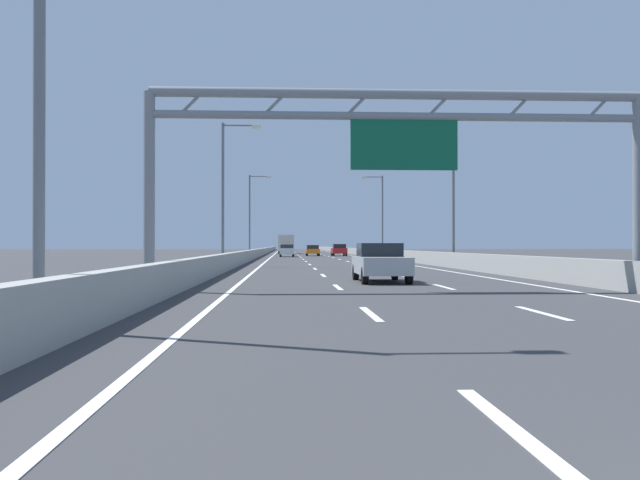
# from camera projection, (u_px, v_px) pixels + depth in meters

# --- Properties ---
(ground_plane) EXTENTS (260.00, 260.00, 0.00)m
(ground_plane) POSITION_uv_depth(u_px,v_px,m) (310.00, 255.00, 101.74)
(ground_plane) COLOR #38383A
(lane_dash_left_0) EXTENTS (0.16, 3.00, 0.01)m
(lane_dash_left_0) POSITION_uv_depth(u_px,v_px,m) (516.00, 432.00, 5.27)
(lane_dash_left_0) COLOR white
(lane_dash_left_0) RESTS_ON ground_plane
(lane_dash_left_1) EXTENTS (0.16, 3.00, 0.01)m
(lane_dash_left_1) POSITION_uv_depth(u_px,v_px,m) (371.00, 314.00, 14.26)
(lane_dash_left_1) COLOR white
(lane_dash_left_1) RESTS_ON ground_plane
(lane_dash_left_2) EXTENTS (0.16, 3.00, 0.01)m
(lane_dash_left_2) POSITION_uv_depth(u_px,v_px,m) (338.00, 287.00, 23.25)
(lane_dash_left_2) COLOR white
(lane_dash_left_2) RESTS_ON ground_plane
(lane_dash_left_3) EXTENTS (0.16, 3.00, 0.01)m
(lane_dash_left_3) POSITION_uv_depth(u_px,v_px,m) (323.00, 275.00, 32.23)
(lane_dash_left_3) COLOR white
(lane_dash_left_3) RESTS_ON ground_plane
(lane_dash_left_4) EXTENTS (0.16, 3.00, 0.01)m
(lane_dash_left_4) POSITION_uv_depth(u_px,v_px,m) (315.00, 269.00, 41.22)
(lane_dash_left_4) COLOR white
(lane_dash_left_4) RESTS_ON ground_plane
(lane_dash_left_5) EXTENTS (0.16, 3.00, 0.01)m
(lane_dash_left_5) POSITION_uv_depth(u_px,v_px,m) (310.00, 265.00, 50.21)
(lane_dash_left_5) COLOR white
(lane_dash_left_5) RESTS_ON ground_plane
(lane_dash_left_6) EXTENTS (0.16, 3.00, 0.01)m
(lane_dash_left_6) POSITION_uv_depth(u_px,v_px,m) (306.00, 262.00, 59.20)
(lane_dash_left_6) COLOR white
(lane_dash_left_6) RESTS_ON ground_plane
(lane_dash_left_7) EXTENTS (0.16, 3.00, 0.01)m
(lane_dash_left_7) POSITION_uv_depth(u_px,v_px,m) (303.00, 259.00, 68.19)
(lane_dash_left_7) COLOR white
(lane_dash_left_7) RESTS_ON ground_plane
(lane_dash_left_8) EXTENTS (0.16, 3.00, 0.01)m
(lane_dash_left_8) POSITION_uv_depth(u_px,v_px,m) (301.00, 258.00, 77.18)
(lane_dash_left_8) COLOR white
(lane_dash_left_8) RESTS_ON ground_plane
(lane_dash_left_9) EXTENTS (0.16, 3.00, 0.01)m
(lane_dash_left_9) POSITION_uv_depth(u_px,v_px,m) (300.00, 256.00, 86.17)
(lane_dash_left_9) COLOR white
(lane_dash_left_9) RESTS_ON ground_plane
(lane_dash_left_10) EXTENTS (0.16, 3.00, 0.01)m
(lane_dash_left_10) POSITION_uv_depth(u_px,v_px,m) (298.00, 255.00, 95.15)
(lane_dash_left_10) COLOR white
(lane_dash_left_10) RESTS_ON ground_plane
(lane_dash_left_11) EXTENTS (0.16, 3.00, 0.01)m
(lane_dash_left_11) POSITION_uv_depth(u_px,v_px,m) (297.00, 254.00, 104.14)
(lane_dash_left_11) COLOR white
(lane_dash_left_11) RESTS_ON ground_plane
(lane_dash_left_12) EXTENTS (0.16, 3.00, 0.01)m
(lane_dash_left_12) POSITION_uv_depth(u_px,v_px,m) (296.00, 254.00, 113.13)
(lane_dash_left_12) COLOR white
(lane_dash_left_12) RESTS_ON ground_plane
(lane_dash_left_13) EXTENTS (0.16, 3.00, 0.01)m
(lane_dash_left_13) POSITION_uv_depth(u_px,v_px,m) (296.00, 253.00, 122.12)
(lane_dash_left_13) COLOR white
(lane_dash_left_13) RESTS_ON ground_plane
(lane_dash_left_14) EXTENTS (0.16, 3.00, 0.01)m
(lane_dash_left_14) POSITION_uv_depth(u_px,v_px,m) (295.00, 252.00, 131.11)
(lane_dash_left_14) COLOR white
(lane_dash_left_14) RESTS_ON ground_plane
(lane_dash_left_15) EXTENTS (0.16, 3.00, 0.01)m
(lane_dash_left_15) POSITION_uv_depth(u_px,v_px,m) (294.00, 252.00, 140.10)
(lane_dash_left_15) COLOR white
(lane_dash_left_15) RESTS_ON ground_plane
(lane_dash_left_16) EXTENTS (0.16, 3.00, 0.01)m
(lane_dash_left_16) POSITION_uv_depth(u_px,v_px,m) (294.00, 252.00, 149.09)
(lane_dash_left_16) COLOR white
(lane_dash_left_16) RESTS_ON ground_plane
(lane_dash_left_17) EXTENTS (0.16, 3.00, 0.01)m
(lane_dash_left_17) POSITION_uv_depth(u_px,v_px,m) (293.00, 251.00, 158.07)
(lane_dash_left_17) COLOR white
(lane_dash_left_17) RESTS_ON ground_plane
(lane_dash_right_1) EXTENTS (0.16, 3.00, 0.01)m
(lane_dash_right_1) POSITION_uv_depth(u_px,v_px,m) (542.00, 313.00, 14.44)
(lane_dash_right_1) COLOR white
(lane_dash_right_1) RESTS_ON ground_plane
(lane_dash_right_2) EXTENTS (0.16, 3.00, 0.01)m
(lane_dash_right_2) POSITION_uv_depth(u_px,v_px,m) (444.00, 287.00, 23.42)
(lane_dash_right_2) COLOR white
(lane_dash_right_2) RESTS_ON ground_plane
(lane_dash_right_3) EXTENTS (0.16, 3.00, 0.01)m
(lane_dash_right_3) POSITION_uv_depth(u_px,v_px,m) (400.00, 275.00, 32.41)
(lane_dash_right_3) COLOR white
(lane_dash_right_3) RESTS_ON ground_plane
(lane_dash_right_4) EXTENTS (0.16, 3.00, 0.01)m
(lane_dash_right_4) POSITION_uv_depth(u_px,v_px,m) (375.00, 269.00, 41.40)
(lane_dash_right_4) COLOR white
(lane_dash_right_4) RESTS_ON ground_plane
(lane_dash_right_5) EXTENTS (0.16, 3.00, 0.01)m
(lane_dash_right_5) POSITION_uv_depth(u_px,v_px,m) (359.00, 264.00, 50.39)
(lane_dash_right_5) COLOR white
(lane_dash_right_5) RESTS_ON ground_plane
(lane_dash_right_6) EXTENTS (0.16, 3.00, 0.01)m
(lane_dash_right_6) POSITION_uv_depth(u_px,v_px,m) (348.00, 262.00, 59.38)
(lane_dash_right_6) COLOR white
(lane_dash_right_6) RESTS_ON ground_plane
(lane_dash_right_7) EXTENTS (0.16, 3.00, 0.01)m
(lane_dash_right_7) POSITION_uv_depth(u_px,v_px,m) (340.00, 259.00, 68.37)
(lane_dash_right_7) COLOR white
(lane_dash_right_7) RESTS_ON ground_plane
(lane_dash_right_8) EXTENTS (0.16, 3.00, 0.01)m
(lane_dash_right_8) POSITION_uv_depth(u_px,v_px,m) (333.00, 258.00, 77.36)
(lane_dash_right_8) COLOR white
(lane_dash_right_8) RESTS_ON ground_plane
(lane_dash_right_9) EXTENTS (0.16, 3.00, 0.01)m
(lane_dash_right_9) POSITION_uv_depth(u_px,v_px,m) (328.00, 256.00, 86.34)
(lane_dash_right_9) COLOR white
(lane_dash_right_9) RESTS_ON ground_plane
(lane_dash_right_10) EXTENTS (0.16, 3.00, 0.01)m
(lane_dash_right_10) POSITION_uv_depth(u_px,v_px,m) (324.00, 255.00, 95.33)
(lane_dash_right_10) COLOR white
(lane_dash_right_10) RESTS_ON ground_plane
(lane_dash_right_11) EXTENTS (0.16, 3.00, 0.01)m
(lane_dash_right_11) POSITION_uv_depth(u_px,v_px,m) (321.00, 254.00, 104.32)
(lane_dash_right_11) COLOR white
(lane_dash_right_11) RESTS_ON ground_plane
(lane_dash_right_12) EXTENTS (0.16, 3.00, 0.01)m
(lane_dash_right_12) POSITION_uv_depth(u_px,v_px,m) (318.00, 254.00, 113.31)
(lane_dash_right_12) COLOR white
(lane_dash_right_12) RESTS_ON ground_plane
(lane_dash_right_13) EXTENTS (0.16, 3.00, 0.01)m
(lane_dash_right_13) POSITION_uv_depth(u_px,v_px,m) (316.00, 253.00, 122.30)
(lane_dash_right_13) COLOR white
(lane_dash_right_13) RESTS_ON ground_plane
(lane_dash_right_14) EXTENTS (0.16, 3.00, 0.01)m
(lane_dash_right_14) POSITION_uv_depth(u_px,v_px,m) (314.00, 252.00, 131.29)
(lane_dash_right_14) COLOR white
(lane_dash_right_14) RESTS_ON ground_plane
(lane_dash_right_15) EXTENTS (0.16, 3.00, 0.01)m
(lane_dash_right_15) POSITION_uv_depth(u_px,v_px,m) (312.00, 252.00, 140.28)
(lane_dash_right_15) COLOR white
(lane_dash_right_15) RESTS_ON ground_plane
(lane_dash_right_16) EXTENTS (0.16, 3.00, 0.01)m
(lane_dash_right_16) POSITION_uv_depth(u_px,v_px,m) (310.00, 252.00, 149.26)
(lane_dash_right_16) COLOR white
(lane_dash_right_16) RESTS_ON ground_plane
(lane_dash_right_17) EXTENTS (0.16, 3.00, 0.01)m
(lane_dash_right_17) POSITION_uv_depth(u_px,v_px,m) (309.00, 251.00, 158.25)
(lane_dash_right_17) COLOR white
(lane_dash_right_17) RESTS_ON ground_plane
(edge_line_left) EXTENTS (0.16, 176.00, 0.01)m
(edge_line_left) POSITION_uv_depth(u_px,v_px,m) (272.00, 256.00, 89.49)
(edge_line_left) COLOR white
(edge_line_left) RESTS_ON ground_plane
(edge_line_right) EXTENTS (0.16, 176.00, 0.01)m
(edge_line_right) POSITION_uv_depth(u_px,v_px,m) (353.00, 256.00, 90.01)
(edge_line_right) COLOR white
(edge_line_right) RESTS_ON ground_plane
(barrier_left) EXTENTS (0.45, 220.00, 0.95)m
(barrier_left) POSITION_uv_depth(u_px,v_px,m) (265.00, 251.00, 111.38)
(barrier_left) COLOR #9E9E99
(barrier_left) RESTS_ON ground_plane
(barrier_right) EXTENTS (0.45, 220.00, 0.95)m
(barrier_right) POSITION_uv_depth(u_px,v_px,m) (350.00, 251.00, 112.07)
(barrier_right) COLOR #9E9E99
(barrier_right) RESTS_ON ground_plane
(sign_gantry) EXTENTS (15.94, 0.36, 6.36)m
(sign_gantry) POSITION_uv_depth(u_px,v_px,m) (399.00, 137.00, 21.88)
(sign_gantry) COLOR gray
(sign_gantry) RESTS_ON ground_plane
(streetlamp_left_near) EXTENTS (2.58, 0.28, 9.50)m
(streetlamp_left_near) POSITION_uv_depth(u_px,v_px,m) (54.00, 10.00, 11.67)
(streetlamp_left_near) COLOR slate
(streetlamp_left_near) RESTS_ON ground_plane
(streetlamp_left_mid) EXTENTS (2.58, 0.28, 9.50)m
(streetlamp_left_mid) POSITION_uv_depth(u_px,v_px,m) (226.00, 185.00, 45.70)
(streetlamp_left_mid) COLOR slate
(streetlamp_left_mid) RESTS_ON ground_plane
(streetlamp_right_mid) EXTENTS (2.58, 0.28, 9.50)m
(streetlamp_right_mid) POSITION_uv_depth(u_px,v_px,m) (450.00, 186.00, 46.44)
(streetlamp_right_mid) COLOR slate
(streetlamp_right_mid) RESTS_ON ground_plane
(streetlamp_left_far) EXTENTS (2.58, 0.28, 9.50)m
(streetlamp_left_far) POSITION_uv_depth(u_px,v_px,m) (252.00, 211.00, 79.73)
(streetlamp_left_far) COLOR slate
(streetlamp_left_far) RESTS_ON ground_plane
(streetlamp_right_far) EXTENTS (2.58, 0.28, 9.50)m
(streetlamp_right_far) POSITION_uv_depth(u_px,v_px,m) (380.00, 211.00, 80.47)
(streetlamp_right_far) COLOR slate
(streetlamp_right_far) RESTS_ON ground_plane
(white_car) EXTENTS (1.75, 4.32, 1.49)m
(white_car) POSITION_uv_depth(u_px,v_px,m) (287.00, 250.00, 83.85)
(white_car) COLOR silver
(white_car) RESTS_ON ground_plane
(silver_car) EXTENTS (1.83, 4.37, 1.50)m
(silver_car) POSITION_uv_depth(u_px,v_px,m) (380.00, 262.00, 26.76)
(silver_car) COLOR #A8ADB2
(silver_car) RESTS_ON ground_plane
(orange_car) EXTENTS (1.74, 4.16, 1.41)m
(orange_car) POSITION_uv_depth(u_px,v_px,m) (313.00, 250.00, 90.87)
(orange_car) COLOR orange
(orange_car) RESTS_ON ground_plane
(red_car) EXTENTS (1.85, 4.66, 1.55)m
(red_car) POSITION_uv_depth(u_px,v_px,m) (339.00, 250.00, 90.49)
(red_car) COLOR red
(red_car) RESTS_ON ground_plane
(box_truck) EXTENTS (2.44, 8.25, 3.00)m
(box_truck) POSITION_uv_depth(u_px,v_px,m) (286.00, 244.00, 111.01)
(box_truck) COLOR silver
(box_truck) RESTS_ON ground_plane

